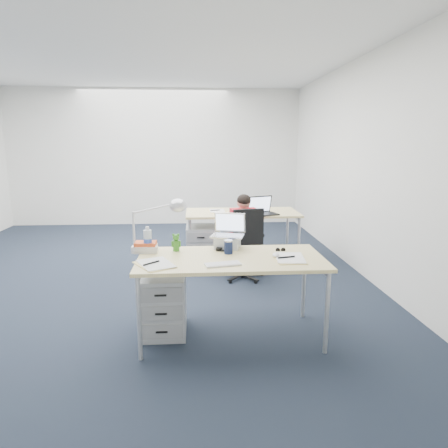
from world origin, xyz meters
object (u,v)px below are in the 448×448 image
Objects in this scene: silver_laptop at (227,231)px; can_koozie at (228,247)px; cordless_phone at (147,244)px; bear_figurine at (176,242)px; drawer_pedestal_far at (201,245)px; computer_mouse at (276,255)px; book_stack at (146,247)px; desk_near at (231,262)px; water_bottle at (148,240)px; seated_person at (241,234)px; headphones at (225,248)px; desk_lamp at (151,225)px; drawer_pedestal_near at (164,303)px; wireless_keyboard at (223,264)px; office_chair at (244,258)px; far_cup at (266,208)px; sunglasses at (280,250)px; desk_far at (242,215)px; dark_laptop at (264,205)px.

can_koozie is (-0.01, -0.20, -0.09)m from silver_laptop.
cordless_phone is (-0.73, 0.13, 0.00)m from can_koozie.
drawer_pedestal_far is at bearing 97.15° from bear_figurine.
computer_mouse is 0.49× the size of book_stack.
water_bottle is (-0.73, 0.20, 0.17)m from desk_near.
seated_person is at bearing 79.52° from can_koozie.
cordless_phone is at bearing 178.45° from computer_mouse.
headphones is (-0.03, 0.25, 0.06)m from desk_near.
cordless_phone is at bearing 118.98° from desk_lamp.
headphones reaches higher than drawer_pedestal_near.
silver_laptop is at bearing 19.79° from cordless_phone.
desk_near is 5.11× the size of silver_laptop.
wireless_keyboard is 2.24× the size of cordless_phone.
water_bottle is at bearing -139.47° from office_chair.
bear_figurine is 0.32× the size of desk_lamp.
desk_near is at bearing -107.11° from far_cup.
desk_lamp is (-1.16, 0.04, 0.24)m from sunglasses.
headphones is at bearing 11.46° from drawer_pedestal_near.
drawer_pedestal_near is at bearing -25.75° from cordless_phone.
desk_far is 0.74m from drawer_pedestal_far.
seated_person is 4.48× the size of water_bottle.
far_cup is (1.31, 2.18, 0.51)m from drawer_pedestal_near.
desk_near is 12.83× the size of can_koozie.
silver_laptop reaches higher than office_chair.
bear_figurine is at bearing 9.65° from water_bottle.
drawer_pedestal_near is at bearing -29.26° from water_bottle.
desk_lamp reaches higher than seated_person.
dark_laptop is (1.37, 1.80, 0.07)m from cordless_phone.
seated_person reaches higher than book_stack.
computer_mouse is 0.91m from bear_figurine.
computer_mouse is at bearing -2.64° from bear_figurine.
bear_figurine is at bearing 175.17° from sunglasses.
desk_lamp is at bearing -138.68° from office_chair.
dark_laptop is (0.27, -0.27, 0.18)m from desk_far.
computer_mouse is 0.80× the size of can_koozie.
far_cup is at bearing 53.49° from dark_laptop.
desk_far is 2.37m from desk_lamp.
can_koozie is at bearing -108.28° from far_cup.
silver_laptop is 0.56m from wireless_keyboard.
water_bottle is 0.14m from desk_lamp.
dark_laptop is at bearing 72.83° from desk_near.
desk_near is at bearing -127.01° from dark_laptop.
drawer_pedestal_near is at bearing -56.90° from desk_lamp.
can_koozie is at bearing -6.57° from water_bottle.
headphones is 0.46m from bear_figurine.
computer_mouse is 1.13m from desk_lamp.
desk_lamp is at bearing 159.95° from headphones.
seated_person reaches higher than far_cup.
office_chair reaches higher than headphones.
book_stack is at bearing -140.57° from office_chair.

